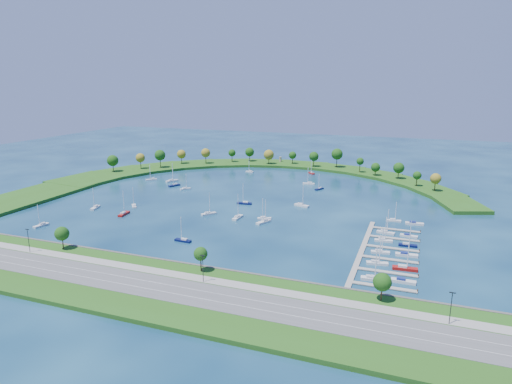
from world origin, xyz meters
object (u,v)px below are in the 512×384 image
(moored_boat_3, at_px, (95,207))
(moored_boat_16, at_px, (151,179))
(docked_boat_3, at_px, (405,268))
(docked_boat_7, at_px, (408,244))
(moored_boat_8, at_px, (264,221))
(moored_boat_11, at_px, (186,188))
(moored_boat_6, at_px, (172,180))
(docked_boat_10, at_px, (394,220))
(moored_boat_15, at_px, (319,188))
(docked_boat_9, at_px, (409,236))
(docked_boat_6, at_px, (383,240))
(docked_boat_8, at_px, (386,232))
(harbor_tower, at_px, (280,159))
(moored_boat_5, at_px, (134,205))
(moored_boat_9, at_px, (209,213))
(moored_boat_18, at_px, (174,185))
(docked_boat_1, at_px, (403,281))
(moored_boat_1, at_px, (238,217))
(docked_boat_11, at_px, (414,223))
(moored_boat_14, at_px, (264,218))
(docked_boat_0, at_px, (373,278))
(docked_boat_5, at_px, (406,255))
(moored_boat_2, at_px, (312,173))
(moored_boat_12, at_px, (244,203))
(moored_boat_10, at_px, (302,205))
(moored_boat_0, at_px, (41,225))
(docked_boat_4, at_px, (380,251))
(dock_system, at_px, (380,252))
(moored_boat_7, at_px, (250,171))
(moored_boat_13, at_px, (309,183))
(docked_boat_2, at_px, (377,262))
(moored_boat_17, at_px, (124,213))

(moored_boat_3, bearing_deg, moored_boat_16, 174.93)
(docked_boat_3, distance_m, docked_boat_7, 26.82)
(moored_boat_8, relative_size, moored_boat_11, 1.23)
(moored_boat_6, xyz_separation_m, docked_boat_10, (155.71, -41.26, -0.09))
(moored_boat_15, height_order, docked_boat_9, moored_boat_15)
(docked_boat_6, bearing_deg, docked_boat_8, 83.08)
(harbor_tower, bearing_deg, moored_boat_6, -119.18)
(moored_boat_15, relative_size, docked_boat_9, 1.31)
(moored_boat_5, relative_size, docked_boat_6, 0.98)
(moored_boat_9, xyz_separation_m, docked_boat_6, (92.30, -9.83, -0.02))
(moored_boat_18, distance_m, docked_boat_1, 186.25)
(moored_boat_1, height_order, moored_boat_6, moored_boat_6)
(docked_boat_11, bearing_deg, moored_boat_14, -171.34)
(moored_boat_11, bearing_deg, moored_boat_5, -149.26)
(docked_boat_0, distance_m, docked_boat_5, 30.15)
(moored_boat_2, xyz_separation_m, moored_boat_12, (-16.06, -100.02, 0.05))
(harbor_tower, relative_size, moored_boat_8, 0.33)
(moored_boat_14, height_order, docked_boat_5, moored_boat_14)
(moored_boat_2, xyz_separation_m, moored_boat_10, (16.63, -92.92, 0.07))
(moored_boat_2, distance_m, docked_boat_8, 141.17)
(moored_boat_0, relative_size, docked_boat_4, 1.01)
(moored_boat_6, relative_size, moored_boat_8, 1.03)
(moored_boat_14, distance_m, docked_boat_11, 76.00)
(moored_boat_0, height_order, docked_boat_11, moored_boat_0)
(moored_boat_1, bearing_deg, moored_boat_3, 99.59)
(moored_boat_10, bearing_deg, docked_boat_8, -15.50)
(docked_boat_6, height_order, docked_boat_8, docked_boat_8)
(moored_boat_0, distance_m, moored_boat_3, 35.51)
(dock_system, xyz_separation_m, docked_boat_7, (10.73, 12.28, 0.54))
(harbor_tower, distance_m, docked_boat_10, 169.86)
(moored_boat_5, bearing_deg, moored_boat_7, -52.31)
(moored_boat_5, xyz_separation_m, moored_boat_7, (25.97, 116.40, -0.03))
(moored_boat_13, bearing_deg, moored_boat_5, 39.68)
(moored_boat_0, distance_m, docked_boat_2, 162.04)
(moored_boat_14, distance_m, moored_boat_18, 96.73)
(moored_boat_17, distance_m, docked_boat_1, 149.63)
(moored_boat_6, distance_m, moored_boat_15, 105.29)
(moored_boat_14, bearing_deg, docked_boat_11, -8.79)
(moored_boat_7, bearing_deg, moored_boat_1, 121.75)
(moored_boat_14, xyz_separation_m, docked_boat_5, (71.94, -27.20, -0.20))
(moored_boat_5, height_order, docked_boat_9, moored_boat_5)
(moored_boat_8, distance_m, moored_boat_11, 88.13)
(docked_boat_3, bearing_deg, harbor_tower, 116.20)
(docked_boat_0, bearing_deg, moored_boat_9, 144.47)
(docked_boat_0, distance_m, docked_boat_8, 54.34)
(dock_system, xyz_separation_m, docked_boat_0, (0.21, -28.13, 0.58))
(moored_boat_12, bearing_deg, docked_boat_8, 155.57)
(moored_boat_0, height_order, docked_boat_7, docked_boat_7)
(moored_boat_2, xyz_separation_m, moored_boat_7, (-47.33, -11.23, -0.02))
(harbor_tower, relative_size, moored_boat_3, 0.36)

